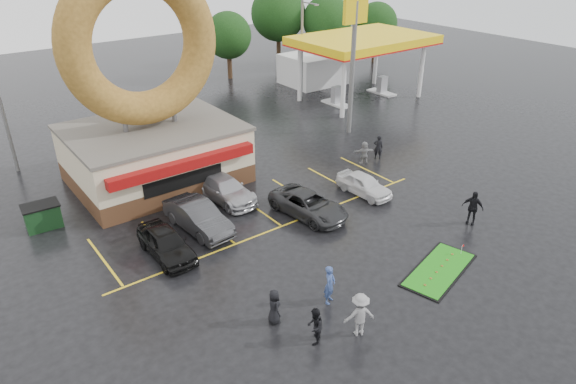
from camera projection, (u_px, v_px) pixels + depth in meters
ground at (322, 254)px, 25.87m from camera, size 120.00×120.00×0.00m
donut_shop at (150, 114)px, 31.44m from camera, size 10.20×8.70×13.50m
gas_station at (341, 54)px, 49.71m from camera, size 12.30×13.65×5.90m
shell_sign at (354, 38)px, 37.94m from camera, size 2.20×0.36×10.60m
streetlight_left at (0, 103)px, 32.49m from camera, size 0.40×2.21×9.00m
streetlight_mid at (192, 67)px, 40.67m from camera, size 0.40×2.21×9.00m
streetlight_right at (302, 47)px, 47.78m from camera, size 0.40×2.21×9.00m
tree_far_a at (327, 20)px, 58.67m from camera, size 5.60×5.60×8.00m
tree_far_b at (376, 23)px, 60.75m from camera, size 4.90×4.90×7.00m
tree_far_c at (278, 13)px, 59.08m from camera, size 6.30×6.30×9.00m
tree_far_d at (228, 35)px, 53.99m from camera, size 4.90×4.90×7.00m
car_black at (166, 243)px, 25.46m from camera, size 1.73×4.28×1.46m
car_dgrey at (198, 217)px, 27.65m from camera, size 2.11×4.92×1.58m
car_silver at (225, 189)px, 30.78m from camera, size 2.34×4.97×1.40m
car_grey at (309, 205)px, 29.09m from camera, size 2.88×5.14×1.36m
car_white at (364, 184)px, 31.44m from camera, size 1.72×3.86×1.29m
person_blue at (330, 285)px, 22.19m from camera, size 0.80×0.71×1.84m
person_blackjkt at (315, 326)px, 20.04m from camera, size 0.99×0.98×1.62m
person_hoodie at (360, 315)px, 20.37m from camera, size 1.45×1.17×1.95m
person_bystander at (274, 307)px, 21.09m from camera, size 0.65×0.86×1.59m
person_cameraman at (473, 208)px, 28.14m from camera, size 0.89×1.25×1.97m
person_walker_near at (364, 153)px, 35.48m from camera, size 1.54×1.06×1.60m
person_walker_far at (378, 147)px, 36.15m from camera, size 0.76×0.75×1.77m
dumpster at (43, 217)px, 27.94m from camera, size 1.87×1.31×1.30m
putting_green at (439, 270)px, 24.63m from camera, size 5.01×3.13×0.58m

